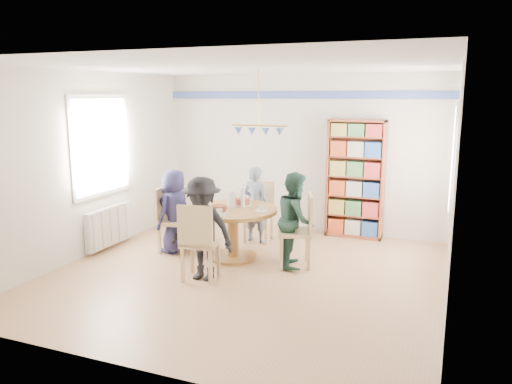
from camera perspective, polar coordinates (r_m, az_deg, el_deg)
The scene contains 14 objects.
ground at distance 6.75m, azimuth -1.27°, elevation -9.40°, with size 5.00×5.00×0.00m, color tan.
room_shell at distance 7.25m, azimuth -0.55°, elevation 5.46°, with size 5.00×5.00×5.00m.
radiator at distance 8.08m, azimuth -16.45°, elevation -3.78°, with size 0.12×1.00×0.60m.
dining_table at distance 7.23m, azimuth -2.67°, elevation -3.36°, with size 1.30×1.30×0.75m.
chair_left at distance 7.68m, azimuth -9.93°, elevation -2.75°, with size 0.51×0.51×0.99m.
chair_right at distance 6.93m, azimuth 5.18°, elevation -3.99°, with size 0.58×0.58×1.02m.
chair_far at distance 8.14m, azimuth 0.48°, elevation -1.87°, with size 0.46×0.46×0.97m.
chair_near at distance 6.39m, azimuth -6.61°, elevation -5.34°, with size 0.52×0.52×1.02m.
person_left at distance 7.61m, azimuth -9.29°, elevation -2.16°, with size 0.62×0.40×1.27m, color #1C1C3D.
person_right at distance 6.92m, azimuth 4.55°, elevation -3.17°, with size 0.64×0.50×1.32m, color #1B362C.
person_far at distance 8.04m, azimuth -0.03°, elevation -1.42°, with size 0.45×0.30×1.24m, color gray.
person_near at distance 6.42m, azimuth -6.15°, elevation -4.23°, with size 0.87×0.50×1.35m, color black.
bookshelf at distance 8.40m, azimuth 11.29°, elevation 1.33°, with size 0.93×0.28×1.96m.
tableware at distance 7.21m, azimuth -2.77°, elevation -1.34°, with size 1.06×1.06×0.28m.
Camera 1 is at (2.46, -5.82, 2.37)m, focal length 35.00 mm.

